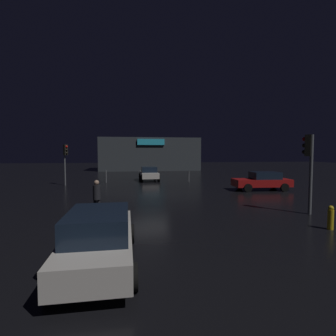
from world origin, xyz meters
The scene contains 11 objects.
ground_plane centered at (0.00, 0.00, 0.00)m, with size 120.00×120.00×0.00m, color black.
store_building centered at (1.92, 27.24, 2.75)m, with size 16.71×8.35×5.49m.
traffic_signal_main centered at (-7.19, 6.38, 2.76)m, with size 0.43×0.42×3.72m.
traffic_signal_opposite centered at (7.13, -6.60, 2.67)m, with size 0.42×0.42×3.84m.
car_near centered at (-2.19, -10.90, 0.76)m, with size 1.92×4.54×1.50m.
car_far centered at (0.57, 9.21, 0.78)m, with size 2.05×3.89×1.49m.
car_crossing centered at (9.02, 1.07, 0.75)m, with size 4.51×2.14×1.46m.
pedestrian centered at (-2.91, -5.84, 1.01)m, with size 0.38×0.38×1.73m.
fire_hydrant centered at (6.28, -9.01, 0.46)m, with size 0.22×0.22×0.94m.
bollard_kerb_a centered at (4.54, 7.61, 0.55)m, with size 0.13×0.13×1.09m, color #595B60.
bollard_kerb_b centered at (-3.79, 8.09, 0.63)m, with size 0.12×0.12×1.25m, color #595B60.
Camera 1 is at (-1.37, -17.62, 2.97)m, focal length 27.02 mm.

